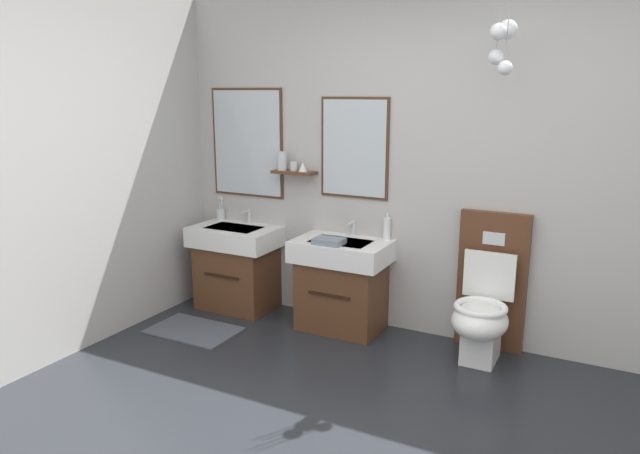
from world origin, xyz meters
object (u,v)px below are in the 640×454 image
object	(u,v)px
vanity_sink_left	(237,265)
folded_hand_towel	(329,241)
toilet	(485,305)
toothbrush_cup	(221,213)
soap_dispenser	(387,228)
vanity_sink_right	(342,282)

from	to	relation	value
vanity_sink_left	folded_hand_towel	bearing A→B (deg)	-8.79
toilet	toothbrush_cup	world-z (taller)	toilet
toilet	soap_dispenser	world-z (taller)	toilet
vanity_sink_left	folded_hand_towel	distance (m)	1.02
toilet	toothbrush_cup	distance (m)	2.40
vanity_sink_right	soap_dispenser	distance (m)	0.54
toilet	soap_dispenser	size ratio (longest dim) A/B	4.87
vanity_sink_left	vanity_sink_right	world-z (taller)	same
toilet	folded_hand_towel	size ratio (longest dim) A/B	4.55
vanity_sink_left	toothbrush_cup	world-z (taller)	toothbrush_cup
vanity_sink_left	vanity_sink_right	bearing A→B (deg)	0.00
folded_hand_towel	vanity_sink_right	bearing A→B (deg)	74.71
toilet	folded_hand_towel	bearing A→B (deg)	-172.32
soap_dispenser	folded_hand_towel	xyz separation A→B (m)	(-0.33, -0.32, -0.07)
soap_dispenser	folded_hand_towel	distance (m)	0.47
toothbrush_cup	vanity_sink_right	bearing A→B (deg)	-7.54
toilet	soap_dispenser	bearing A→B (deg)	167.99
vanity_sink_left	toilet	world-z (taller)	toilet
toothbrush_cup	soap_dispenser	bearing A→B (deg)	0.37
soap_dispenser	folded_hand_towel	world-z (taller)	soap_dispenser
toothbrush_cup	soap_dispenser	xyz separation A→B (m)	(1.56, 0.01, 0.03)
folded_hand_towel	vanity_sink_left	bearing A→B (deg)	171.21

